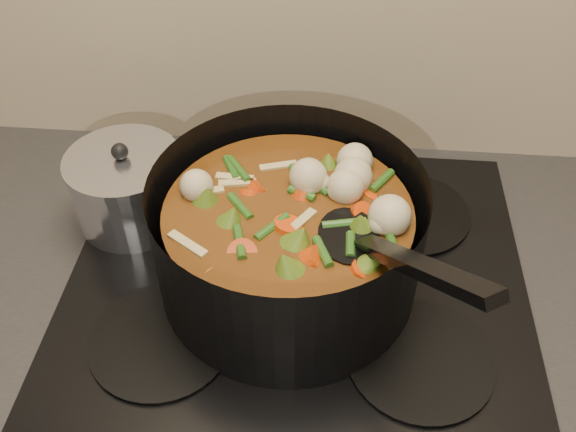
{
  "coord_description": "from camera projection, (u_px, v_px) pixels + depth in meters",
  "views": [
    {
      "loc": [
        0.04,
        1.34,
        1.6
      ],
      "look_at": [
        -0.01,
        1.91,
        1.05
      ],
      "focal_mm": 40.0,
      "sensor_mm": 36.0,
      "label": 1
    }
  ],
  "objects": [
    {
      "name": "stockpot",
      "position": [
        288.0,
        239.0,
        0.82
      ],
      "size": [
        0.44,
        0.44,
        0.25
      ],
      "rotation": [
        0.0,
        0.0,
        0.36
      ],
      "color": "black",
      "rests_on": "stovetop"
    },
    {
      "name": "saucepan",
      "position": [
        128.0,
        188.0,
        0.93
      ],
      "size": [
        0.16,
        0.16,
        0.13
      ],
      "rotation": [
        0.0,
        0.0,
        -0.3
      ],
      "color": "silver",
      "rests_on": "stovetop"
    },
    {
      "name": "stovetop",
      "position": [
        297.0,
        276.0,
        0.89
      ],
      "size": [
        0.62,
        0.54,
        0.03
      ],
      "color": "black",
      "rests_on": "counter"
    }
  ]
}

